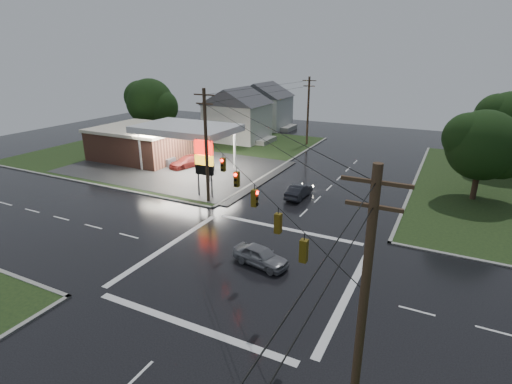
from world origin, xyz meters
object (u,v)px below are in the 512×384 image
at_px(tree_nw_behind, 151,102).
at_px(tree_ne_near, 484,146).
at_px(utility_pole_n, 308,110).
at_px(car_north, 299,191).
at_px(house_far, 264,105).
at_px(car_pump, 188,161).
at_px(house_near, 238,114).
at_px(utility_pole_nw, 206,145).
at_px(utility_pole_se, 363,311).
at_px(gas_station, 149,141).
at_px(car_crossing, 261,256).
at_px(tree_ne_far, 511,123).
at_px(pylon_sign, 204,159).

bearing_deg(tree_nw_behind, tree_ne_near, -9.47).
distance_m(utility_pole_n, car_north, 25.00).
xyz_separation_m(house_far, car_north, (20.05, -33.34, -3.70)).
height_order(tree_nw_behind, car_pump, tree_nw_behind).
bearing_deg(tree_nw_behind, house_near, 24.98).
distance_m(utility_pole_nw, utility_pole_se, 26.87).
relative_size(gas_station, tree_ne_near, 2.92).
distance_m(tree_ne_near, car_crossing, 25.73).
height_order(tree_ne_far, car_north, tree_ne_far).
relative_size(tree_ne_far, car_crossing, 2.38).
relative_size(pylon_sign, car_crossing, 1.46).
bearing_deg(house_near, car_north, -48.25).
xyz_separation_m(pylon_sign, car_north, (8.60, 4.16, -3.31)).
height_order(tree_nw_behind, car_crossing, tree_nw_behind).
relative_size(tree_ne_far, car_pump, 1.92).
relative_size(house_near, tree_nw_behind, 1.10).
bearing_deg(tree_ne_near, car_pump, -174.45).
distance_m(gas_station, utility_pole_n, 24.60).
distance_m(utility_pole_n, tree_ne_near, 28.55).
bearing_deg(tree_nw_behind, car_crossing, -40.41).
xyz_separation_m(tree_ne_near, car_north, (-16.05, -7.33, -4.86)).
xyz_separation_m(gas_station, tree_ne_far, (42.83, 14.29, 3.63)).
relative_size(gas_station, car_pump, 5.13).
relative_size(pylon_sign, tree_ne_far, 0.61).
bearing_deg(utility_pole_nw, tree_nw_behind, 139.90).
height_order(pylon_sign, car_crossing, pylon_sign).
distance_m(house_near, car_crossing, 41.56).
bearing_deg(house_near, car_pump, -82.61).
xyz_separation_m(utility_pole_n, tree_ne_far, (26.65, -4.01, 0.71)).
bearing_deg(car_north, house_near, -46.49).
relative_size(utility_pole_n, car_north, 2.46).
bearing_deg(pylon_sign, house_near, 112.28).
distance_m(utility_pole_n, car_crossing, 38.98).
bearing_deg(pylon_sign, utility_pole_n, 87.92).
bearing_deg(tree_ne_far, pylon_sign, -139.65).
bearing_deg(utility_pole_n, car_north, -71.97).
bearing_deg(house_far, tree_nw_behind, -123.44).
height_order(tree_ne_near, car_north, tree_ne_near).
bearing_deg(tree_ne_near, car_north, -155.44).
bearing_deg(car_north, utility_pole_n, -70.21).
bearing_deg(car_north, tree_ne_near, -153.67).
bearing_deg(house_far, utility_pole_nw, -72.08).
bearing_deg(utility_pole_nw, utility_pole_n, 90.00).
xyz_separation_m(utility_pole_nw, car_crossing, (10.11, -8.84, -5.02)).
distance_m(tree_ne_near, car_pump, 33.37).
distance_m(gas_station, tree_ne_near, 40.00).
distance_m(pylon_sign, tree_nw_behind, 30.49).
xyz_separation_m(car_north, car_pump, (-16.82, 4.14, 0.04)).
relative_size(gas_station, tree_nw_behind, 2.62).
relative_size(utility_pole_se, house_far, 1.00).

